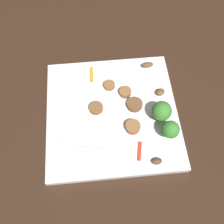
% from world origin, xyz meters
% --- Properties ---
extents(ground_plane, '(1.40, 1.40, 0.00)m').
position_xyz_m(ground_plane, '(0.00, 0.00, 0.00)').
color(ground_plane, black).
extents(plate, '(0.29, 0.29, 0.02)m').
position_xyz_m(plate, '(0.00, 0.00, 0.01)').
color(plate, white).
rests_on(plate, ground_plane).
extents(fork, '(0.18, 0.04, 0.00)m').
position_xyz_m(fork, '(0.06, 0.08, 0.02)').
color(fork, silver).
rests_on(fork, plate).
extents(broccoli_floret_0, '(0.04, 0.04, 0.05)m').
position_xyz_m(broccoli_floret_0, '(-0.11, 0.07, 0.05)').
color(broccoli_floret_0, '#408630').
rests_on(broccoli_floret_0, plate).
extents(broccoli_floret_1, '(0.04, 0.04, 0.05)m').
position_xyz_m(broccoli_floret_1, '(-0.10, 0.02, 0.05)').
color(broccoli_floret_1, '#408630').
rests_on(broccoli_floret_1, plate).
extents(sausage_slice_0, '(0.04, 0.04, 0.01)m').
position_xyz_m(sausage_slice_0, '(0.04, -0.01, 0.02)').
color(sausage_slice_0, brown).
rests_on(sausage_slice_0, plate).
extents(sausage_slice_1, '(0.05, 0.05, 0.02)m').
position_xyz_m(sausage_slice_1, '(-0.04, 0.04, 0.02)').
color(sausage_slice_1, brown).
rests_on(sausage_slice_1, plate).
extents(sausage_slice_2, '(0.03, 0.03, 0.01)m').
position_xyz_m(sausage_slice_2, '(-0.04, -0.05, 0.02)').
color(sausage_slice_2, brown).
rests_on(sausage_slice_2, plate).
extents(sausage_slice_3, '(0.04, 0.04, 0.01)m').
position_xyz_m(sausage_slice_3, '(-0.00, -0.07, 0.02)').
color(sausage_slice_3, brown).
rests_on(sausage_slice_3, plate).
extents(sausage_slice_4, '(0.05, 0.05, 0.01)m').
position_xyz_m(sausage_slice_4, '(-0.05, -0.01, 0.02)').
color(sausage_slice_4, brown).
rests_on(sausage_slice_4, plate).
extents(mushroom_0, '(0.03, 0.02, 0.01)m').
position_xyz_m(mushroom_0, '(-0.12, -0.04, 0.02)').
color(mushroom_0, brown).
rests_on(mushroom_0, plate).
extents(mushroom_1, '(0.02, 0.02, 0.01)m').
position_xyz_m(mushroom_1, '(-0.08, 0.12, 0.02)').
color(mushroom_1, '#4C331E').
rests_on(mushroom_1, plate).
extents(mushroom_2, '(0.03, 0.02, 0.01)m').
position_xyz_m(mushroom_2, '(-0.10, -0.12, 0.02)').
color(mushroom_2, brown).
rests_on(mushroom_2, plate).
extents(pepper_strip_0, '(0.01, 0.04, 0.00)m').
position_xyz_m(pepper_strip_0, '(-0.05, 0.10, 0.02)').
color(pepper_strip_0, red).
rests_on(pepper_strip_0, plate).
extents(pepper_strip_1, '(0.01, 0.04, 0.00)m').
position_xyz_m(pepper_strip_1, '(0.04, -0.11, 0.02)').
color(pepper_strip_1, orange).
rests_on(pepper_strip_1, plate).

